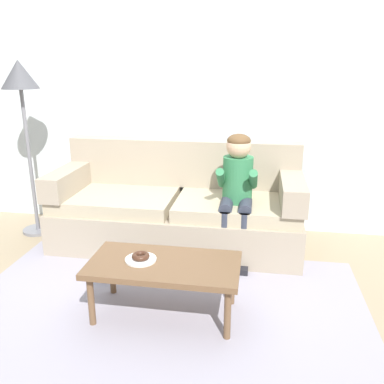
{
  "coord_description": "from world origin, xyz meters",
  "views": [
    {
      "loc": [
        0.61,
        -2.7,
        1.66
      ],
      "look_at": [
        0.09,
        0.45,
        0.65
      ],
      "focal_mm": 37.94,
      "sensor_mm": 36.0,
      "label": 1
    }
  ],
  "objects_px": {
    "couch": "(178,209)",
    "donut": "(141,256)",
    "toy_controller": "(106,278)",
    "coffee_table": "(164,268)",
    "floor_lamp": "(21,92)",
    "person_child": "(237,185)"
  },
  "relations": [
    {
      "from": "toy_controller",
      "to": "person_child",
      "type": "bearing_deg",
      "value": 46.38
    },
    {
      "from": "donut",
      "to": "toy_controller",
      "type": "relative_size",
      "value": 0.53
    },
    {
      "from": "toy_controller",
      "to": "floor_lamp",
      "type": "xyz_separation_m",
      "value": [
        -1.06,
        0.84,
        1.38
      ]
    },
    {
      "from": "coffee_table",
      "to": "toy_controller",
      "type": "bearing_deg",
      "value": 146.74
    },
    {
      "from": "person_child",
      "to": "toy_controller",
      "type": "height_order",
      "value": "person_child"
    },
    {
      "from": "couch",
      "to": "floor_lamp",
      "type": "height_order",
      "value": "floor_lamp"
    },
    {
      "from": "coffee_table",
      "to": "floor_lamp",
      "type": "height_order",
      "value": "floor_lamp"
    },
    {
      "from": "donut",
      "to": "floor_lamp",
      "type": "xyz_separation_m",
      "value": [
        -1.47,
        1.21,
        0.97
      ]
    },
    {
      "from": "couch",
      "to": "donut",
      "type": "distance_m",
      "value": 1.19
    },
    {
      "from": "person_child",
      "to": "donut",
      "type": "relative_size",
      "value": 9.18
    },
    {
      "from": "coffee_table",
      "to": "floor_lamp",
      "type": "relative_size",
      "value": 0.59
    },
    {
      "from": "couch",
      "to": "person_child",
      "type": "relative_size",
      "value": 2.06
    },
    {
      "from": "floor_lamp",
      "to": "couch",
      "type": "bearing_deg",
      "value": -1.21
    },
    {
      "from": "floor_lamp",
      "to": "toy_controller",
      "type": "bearing_deg",
      "value": -38.47
    },
    {
      "from": "floor_lamp",
      "to": "coffee_table",
      "type": "bearing_deg",
      "value": -36.72
    },
    {
      "from": "coffee_table",
      "to": "floor_lamp",
      "type": "bearing_deg",
      "value": 143.28
    },
    {
      "from": "donut",
      "to": "coffee_table",
      "type": "bearing_deg",
      "value": -0.93
    },
    {
      "from": "donut",
      "to": "couch",
      "type": "bearing_deg",
      "value": 89.22
    },
    {
      "from": "couch",
      "to": "coffee_table",
      "type": "distance_m",
      "value": 1.19
    },
    {
      "from": "couch",
      "to": "donut",
      "type": "xyz_separation_m",
      "value": [
        -0.02,
        -1.18,
        0.09
      ]
    },
    {
      "from": "floor_lamp",
      "to": "donut",
      "type": "bearing_deg",
      "value": -39.52
    },
    {
      "from": "toy_controller",
      "to": "floor_lamp",
      "type": "bearing_deg",
      "value": 156.67
    }
  ]
}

